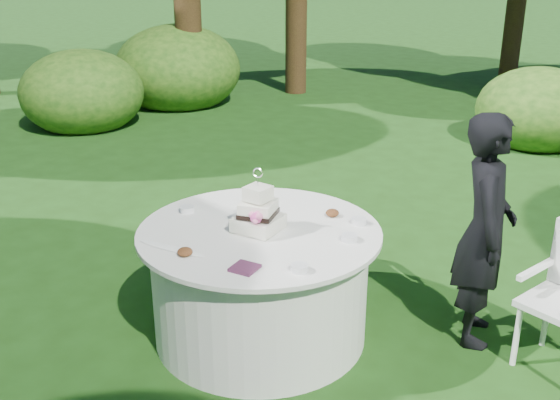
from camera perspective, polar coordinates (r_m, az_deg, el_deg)
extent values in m
plane|color=#193B10|center=(4.53, -1.70, -11.53)|extent=(80.00, 80.00, 0.00)
cube|color=#4D213D|center=(3.67, -3.09, -5.93)|extent=(0.14, 0.14, 0.02)
ellipsoid|color=white|center=(3.95, -9.40, -4.19)|extent=(0.48, 0.07, 0.01)
imported|color=black|center=(4.36, 17.42, -2.55)|extent=(0.50, 0.63, 1.53)
cylinder|color=white|center=(4.35, -1.75, -7.42)|extent=(1.40, 1.40, 0.74)
cylinder|color=white|center=(4.17, -1.81, -2.78)|extent=(1.56, 1.56, 0.03)
cube|color=silver|center=(4.14, -1.90, -2.00)|extent=(0.27, 0.27, 0.09)
cube|color=silver|center=(4.10, -1.92, -0.72)|extent=(0.24, 0.24, 0.09)
cube|color=white|center=(4.07, -1.93, 0.59)|extent=(0.16, 0.16, 0.09)
cube|color=black|center=(4.12, -1.91, -1.17)|extent=(0.25, 0.25, 0.03)
sphere|color=#CB3B8D|center=(4.00, -2.11, -1.57)|extent=(0.07, 0.07, 0.07)
cylinder|color=white|center=(4.04, -1.95, 1.59)|extent=(0.01, 0.01, 0.05)
torus|color=white|center=(4.02, -1.96, 2.39)|extent=(0.07, 0.02, 0.07)
cylinder|color=white|center=(4.37, 19.91, -11.05)|extent=(0.04, 0.04, 0.42)
cylinder|color=white|center=(4.64, 22.18, -9.41)|extent=(0.04, 0.04, 0.42)
cube|color=white|center=(4.34, 21.41, -5.64)|extent=(0.18, 0.37, 0.04)
cylinder|color=silver|center=(4.27, 6.91, -1.84)|extent=(0.10, 0.10, 0.04)
cylinder|color=silver|center=(4.65, -1.95, 0.25)|extent=(0.10, 0.10, 0.04)
cylinder|color=silver|center=(4.48, -8.12, -0.80)|extent=(0.10, 0.10, 0.04)
cylinder|color=silver|center=(4.03, 6.07, -3.29)|extent=(0.10, 0.10, 0.04)
cylinder|color=silver|center=(3.64, 1.70, -5.94)|extent=(0.10, 0.10, 0.04)
ellipsoid|color=#562D16|center=(4.37, 4.58, -1.12)|extent=(0.09, 0.09, 0.05)
ellipsoid|color=#562D16|center=(3.85, -8.27, -4.49)|extent=(0.09, 0.09, 0.05)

